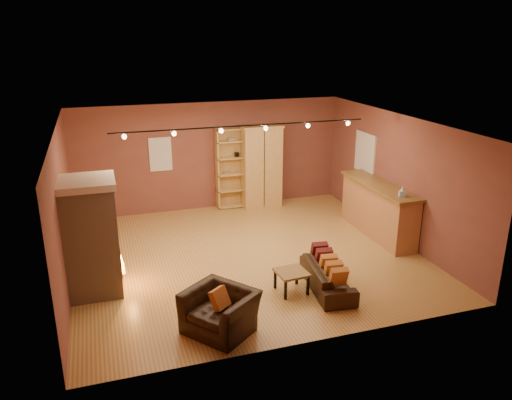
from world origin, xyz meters
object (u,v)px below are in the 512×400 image
object	(u,v)px
bookcase	(232,167)
bar_counter	(378,209)
fireplace	(92,237)
armchair	(220,305)
armoire	(261,166)
coffee_table	(291,274)
loveseat	(328,272)

from	to	relation	value
bookcase	bar_counter	distance (m)	4.00
fireplace	bookcase	xyz separation A→B (m)	(3.58, 3.74, 0.03)
bookcase	armchair	bearing A→B (deg)	-107.22
armchair	armoire	bearing A→B (deg)	117.41
bookcase	armoire	distance (m)	0.77
fireplace	bar_counter	bearing A→B (deg)	7.19
bookcase	coffee_table	bearing A→B (deg)	-92.69
loveseat	coffee_table	size ratio (longest dim) A/B	2.89
fireplace	bookcase	distance (m)	5.17
bookcase	loveseat	distance (m)	5.02
armoire	loveseat	xyz separation A→B (m)	(-0.31, -4.78, -0.77)
loveseat	coffee_table	distance (m)	0.68
bar_counter	coffee_table	distance (m)	3.47
loveseat	armchair	bearing A→B (deg)	115.31
bar_counter	coffee_table	xyz separation A→B (m)	(-2.89, -1.90, -0.28)
armoire	armchair	size ratio (longest dim) A/B	1.79
fireplace	loveseat	world-z (taller)	fireplace
armoire	bookcase	bearing A→B (deg)	167.64
fireplace	coffee_table	world-z (taller)	fireplace
bar_counter	armchair	distance (m)	5.18
armchair	bar_counter	bearing A→B (deg)	83.43
bookcase	loveseat	world-z (taller)	bookcase
fireplace	coffee_table	size ratio (longest dim) A/B	3.73
loveseat	coffee_table	xyz separation A→B (m)	(-0.67, 0.10, 0.01)
loveseat	bar_counter	bearing A→B (deg)	-40.64
bookcase	coffee_table	distance (m)	4.91
bookcase	loveseat	bearing A→B (deg)	-84.89
fireplace	loveseat	bearing A→B (deg)	-16.72
loveseat	armchair	xyz separation A→B (m)	(-2.19, -0.71, 0.12)
armoire	coffee_table	bearing A→B (deg)	-101.83
armoire	armchair	world-z (taller)	armoire
fireplace	armoire	bearing A→B (deg)	39.51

